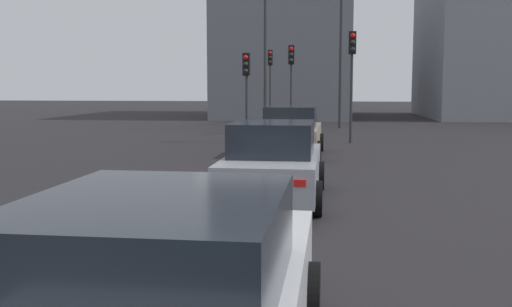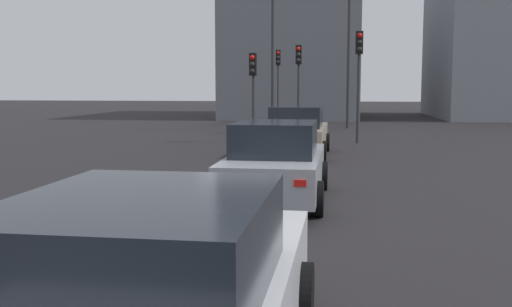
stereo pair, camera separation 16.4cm
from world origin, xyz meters
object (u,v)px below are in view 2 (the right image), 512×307
object	(u,v)px
car_beige_lead	(297,132)
car_silver_second	(276,163)
car_white_third	(153,305)
traffic_light_far_right	(359,63)
street_lamp_far	(273,47)
traffic_light_near_left	(278,71)
traffic_light_far_left	(253,78)
traffic_light_near_right	(299,71)
street_lamp_kerbside	(349,31)

from	to	relation	value
car_beige_lead	car_silver_second	size ratio (longest dim) A/B	1.06
car_white_third	traffic_light_far_right	world-z (taller)	traffic_light_far_right
traffic_light_far_right	street_lamp_far	xyz separation A→B (m)	(6.15, 4.13, 1.08)
traffic_light_near_left	traffic_light_far_left	distance (m)	11.32
car_beige_lead	car_silver_second	world-z (taller)	car_beige_lead
car_beige_lead	street_lamp_far	bearing A→B (deg)	11.63
car_white_third	car_silver_second	bearing A→B (deg)	0.10
traffic_light_near_right	street_lamp_kerbside	size ratio (longest dim) A/B	0.46
car_silver_second	street_lamp_kerbside	distance (m)	21.71
street_lamp_kerbside	car_white_third	bearing A→B (deg)	176.29
traffic_light_far_right	car_beige_lead	bearing A→B (deg)	-30.53
car_silver_second	traffic_light_far_right	distance (m)	12.83
traffic_light_near_right	traffic_light_far_right	distance (m)	5.02
car_beige_lead	car_silver_second	bearing A→B (deg)	-178.07
car_beige_lead	street_lamp_kerbside	xyz separation A→B (m)	(13.35, -1.90, 4.49)
street_lamp_far	car_beige_lead	bearing A→B (deg)	-169.57
traffic_light_near_left	traffic_light_far_right	world-z (taller)	traffic_light_far_right
car_silver_second	traffic_light_far_left	distance (m)	12.33
car_beige_lead	car_white_third	bearing A→B (deg)	-178.72
car_silver_second	traffic_light_near_right	size ratio (longest dim) A/B	1.05
street_lamp_kerbside	traffic_light_far_right	bearing A→B (deg)	-178.37
street_lamp_kerbside	street_lamp_far	world-z (taller)	street_lamp_kerbside
traffic_light_near_right	traffic_light_far_right	world-z (taller)	traffic_light_far_right
traffic_light_far_left	car_beige_lead	bearing A→B (deg)	31.81
traffic_light_near_left	street_lamp_far	bearing A→B (deg)	-3.01
traffic_light_near_left	car_white_third	bearing A→B (deg)	-1.24
traffic_light_far_left	traffic_light_far_right	world-z (taller)	traffic_light_far_right
traffic_light_near_left	traffic_light_far_right	size ratio (longest dim) A/B	0.99
traffic_light_near_right	traffic_light_far_left	distance (m)	4.94
car_silver_second	traffic_light_far_left	size ratio (longest dim) A/B	1.23
car_silver_second	street_lamp_far	bearing A→B (deg)	6.94
street_lamp_kerbside	street_lamp_far	distance (m)	4.77
traffic_light_near_right	traffic_light_far_right	size ratio (longest dim) A/B	0.95
car_white_third	traffic_light_far_left	distance (m)	19.92
car_white_third	traffic_light_far_right	size ratio (longest dim) A/B	1.08
traffic_light_near_left	traffic_light_near_right	bearing A→B (deg)	8.56
car_beige_lead	traffic_light_near_right	size ratio (longest dim) A/B	1.12
car_silver_second	traffic_light_near_left	size ratio (longest dim) A/B	1.01
traffic_light_near_left	traffic_light_far_right	xyz separation A→B (m)	(-10.88, -4.32, 0.03)
car_beige_lead	street_lamp_kerbside	world-z (taller)	street_lamp_kerbside
street_lamp_kerbside	traffic_light_near_left	bearing A→B (deg)	62.27
car_white_third	traffic_light_far_right	xyz separation A→B (m)	(20.15, -2.12, 2.44)
car_white_third	car_beige_lead	bearing A→B (deg)	0.75
car_silver_second	traffic_light_far_right	size ratio (longest dim) A/B	1.00
car_white_third	traffic_light_far_left	xyz separation A→B (m)	(19.72, 2.09, 1.85)
car_white_third	traffic_light_near_left	size ratio (longest dim) A/B	1.09
traffic_light_far_left	traffic_light_far_right	size ratio (longest dim) A/B	0.81
car_silver_second	street_lamp_far	xyz separation A→B (m)	(18.57, 2.08, 3.51)
car_beige_lead	traffic_light_far_left	size ratio (longest dim) A/B	1.31
traffic_light_near_left	traffic_light_far_left	xyz separation A→B (m)	(-11.30, -0.10, -0.56)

